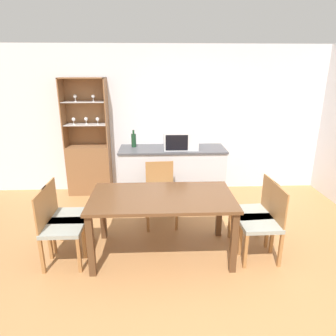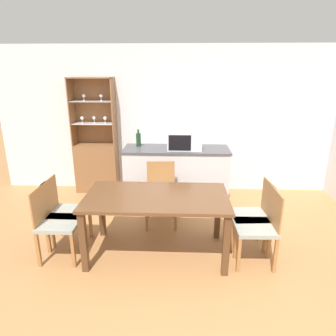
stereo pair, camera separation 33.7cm
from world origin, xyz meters
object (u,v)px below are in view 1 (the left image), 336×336
dining_chair_side_right_near (263,222)px  wine_bottle (134,140)px  dining_chair_head_far (161,193)px  dining_chair_side_right_far (255,212)px  display_cabinet (89,161)px  dining_chair_side_left_near (59,227)px  microwave (181,140)px  dining_chair_side_left_far (66,216)px  dining_table (162,204)px

dining_chair_side_right_near → wine_bottle: (-1.57, 1.70, 0.60)m
dining_chair_head_far → dining_chair_side_right_far: bearing=147.1°
display_cabinet → dining_chair_head_far: (1.24, -1.20, -0.14)m
wine_bottle → dining_chair_side_left_near: bearing=-113.6°
microwave → dining_chair_side_right_far: bearing=-57.6°
dining_chair_side_right_far → dining_chair_head_far: same height
dining_chair_side_left_near → dining_chair_side_right_far: size_ratio=1.00×
dining_chair_head_far → dining_chair_side_left_far: bearing=25.2°
dining_chair_head_far → wine_bottle: wine_bottle is taller
dining_chair_side_right_near → dining_chair_head_far: bearing=50.8°
microwave → dining_chair_side_left_far: bearing=-138.6°
dining_table → dining_chair_head_far: (-0.00, 0.78, -0.20)m
display_cabinet → microwave: display_cabinet is taller
display_cabinet → dining_chair_side_right_near: 3.20m
dining_chair_side_left_near → dining_chair_side_right_far: same height
dining_chair_side_left_near → dining_table: bearing=96.2°
dining_chair_side_right_near → microwave: (-0.83, 1.58, 0.63)m
dining_chair_side_right_near → dining_chair_side_right_far: bearing=-1.0°
dining_chair_side_left_near → dining_chair_side_right_near: 2.32m
dining_chair_side_left_far → dining_table: bearing=84.1°
dining_chair_side_left_near → wine_bottle: size_ratio=3.19×
dining_chair_side_left_far → wine_bottle: bearing=153.2°
display_cabinet → dining_chair_side_right_far: size_ratio=2.29×
dining_chair_side_left_near → wine_bottle: bearing=156.0°
dining_chair_head_far → dining_chair_side_left_near: bearing=34.3°
microwave → display_cabinet: bearing=161.3°
dining_chair_side_left_near → microwave: microwave is taller
wine_bottle → microwave: bearing=-9.2°
dining_chair_head_far → wine_bottle: 1.07m
dining_chair_side_left_near → dining_chair_side_right_far: 2.33m
dining_chair_side_right_near → wine_bottle: bearing=41.8°
dining_chair_side_right_near → dining_chair_side_left_far: bearing=82.4°
dining_chair_side_right_far → dining_chair_head_far: (-1.16, 0.64, 0.00)m
wine_bottle → dining_chair_side_left_far: bearing=-117.4°
display_cabinet → dining_chair_side_left_near: 2.12m
display_cabinet → dining_chair_side_left_far: (0.09, -1.84, -0.14)m
display_cabinet → dining_chair_side_left_near: size_ratio=2.29×
dining_chair_side_left_far → dining_chair_side_left_near: bearing=0.7°
display_cabinet → microwave: size_ratio=3.82×
display_cabinet → dining_chair_side_left_far: size_ratio=2.29×
dining_chair_side_right_far → dining_chair_head_far: size_ratio=1.00×
dining_table → microwave: bearing=77.2°
dining_chair_side_right_near → wine_bottle: wine_bottle is taller
display_cabinet → microwave: (1.58, -0.53, 0.49)m
dining_chair_side_left_near → microwave: size_ratio=1.67×
display_cabinet → microwave: bearing=-18.7°
dining_chair_side_right_far → display_cabinet: bearing=48.4°
dining_chair_side_right_far → dining_chair_head_far: 1.33m
dining_chair_side_left_near → dining_chair_side_right_near: (2.32, 0.00, 0.00)m
dining_table → dining_chair_side_right_near: bearing=-6.5°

